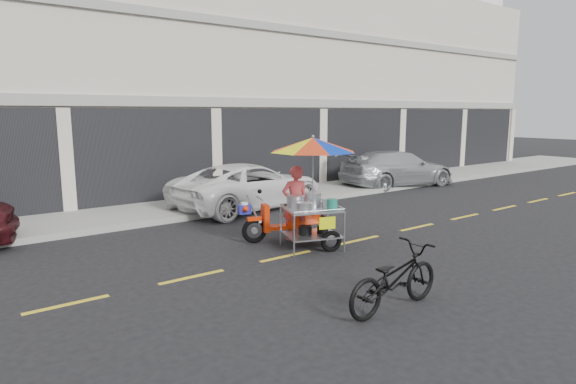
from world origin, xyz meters
TOP-DOWN VIEW (x-y plane):
  - ground at (0.00, 0.00)m, footprint 90.00×90.00m
  - sidewalk at (0.00, 5.50)m, footprint 45.00×3.00m
  - shophouse_block at (2.82, 10.59)m, footprint 36.00×8.11m
  - centerline at (0.00, 0.00)m, footprint 42.00×0.10m
  - white_pickup at (-0.02, 4.48)m, footprint 5.05×2.95m
  - silver_pickup at (6.71, 4.70)m, footprint 4.88×2.51m
  - near_bicycle at (-2.29, -2.98)m, footprint 1.81×0.67m
  - food_vendor_rig at (-1.16, 0.45)m, footprint 2.30×2.34m

SIDE VIEW (x-z plane):
  - ground at x=0.00m, z-range 0.00..0.00m
  - centerline at x=0.00m, z-range 0.00..0.01m
  - sidewalk at x=0.00m, z-range 0.00..0.15m
  - near_bicycle at x=-2.29m, z-range 0.00..0.94m
  - white_pickup at x=-0.02m, z-range 0.00..1.32m
  - silver_pickup at x=6.71m, z-range 0.00..1.35m
  - food_vendor_rig at x=-1.16m, z-range 0.30..2.64m
  - shophouse_block at x=2.82m, z-range -0.96..9.44m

